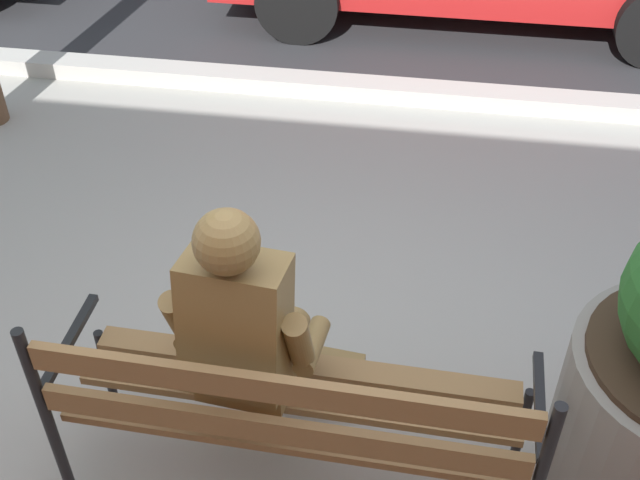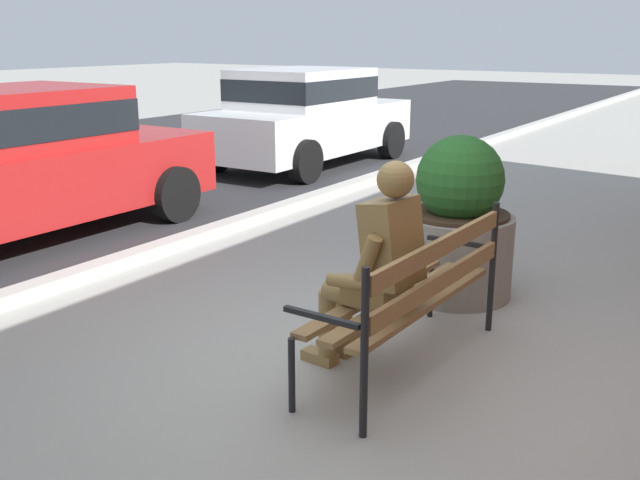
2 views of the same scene
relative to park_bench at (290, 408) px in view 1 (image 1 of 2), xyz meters
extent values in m
plane|color=#9E9B93|center=(-0.14, 0.29, -0.54)|extent=(80.00, 80.00, 0.00)
cube|color=#B2AFA8|center=(-0.14, 3.19, -0.48)|extent=(60.00, 0.20, 0.12)
cube|color=olive|center=(0.00, -0.07, -0.09)|extent=(1.70, 0.15, 0.04)
cube|color=olive|center=(0.00, 0.11, -0.09)|extent=(1.70, 0.15, 0.04)
cube|color=olive|center=(0.01, 0.29, -0.09)|extent=(1.70, 0.15, 0.04)
cube|color=olive|center=(0.00, -0.16, 0.08)|extent=(1.70, 0.08, 0.11)
cube|color=olive|center=(0.00, -0.16, 0.30)|extent=(1.70, 0.08, 0.11)
cylinder|color=black|center=(-0.87, 0.33, -0.32)|extent=(0.04, 0.04, 0.45)
cylinder|color=black|center=(-0.88, -0.14, -0.07)|extent=(0.04, 0.04, 0.95)
cube|color=black|center=(-0.88, 0.13, 0.08)|extent=(0.05, 0.48, 0.03)
cylinder|color=black|center=(0.89, 0.29, -0.32)|extent=(0.04, 0.04, 0.45)
cube|color=black|center=(0.88, 0.09, 0.08)|extent=(0.05, 0.48, 0.03)
cube|color=olive|center=(-0.19, 0.17, 0.02)|extent=(0.37, 0.35, 0.16)
cube|color=olive|center=(-0.20, 0.07, 0.34)|extent=(0.39, 0.32, 0.55)
sphere|color=olive|center=(-0.20, 0.06, 0.72)|extent=(0.22, 0.22, 0.22)
cylinder|color=olive|center=(-0.41, 0.11, 0.29)|extent=(0.11, 0.19, 0.29)
cylinder|color=olive|center=(-0.41, 0.25, 0.12)|extent=(0.11, 0.27, 0.10)
cylinder|color=olive|center=(0.03, 0.07, 0.29)|extent=(0.11, 0.19, 0.29)
cylinder|color=olive|center=(0.05, 0.21, 0.12)|extent=(0.11, 0.27, 0.10)
cylinder|color=olive|center=(-0.26, 0.32, -0.02)|extent=(0.17, 0.38, 0.14)
cylinder|color=olive|center=(-0.24, 0.50, -0.29)|extent=(0.11, 0.11, 0.50)
cube|color=olive|center=(-0.24, 0.56, -0.51)|extent=(0.13, 0.25, 0.07)
cylinder|color=olive|center=(-0.08, 0.30, -0.02)|extent=(0.17, 0.38, 0.14)
cylinder|color=olive|center=(-0.06, 0.48, -0.29)|extent=(0.11, 0.11, 0.50)
cube|color=olive|center=(-0.06, 0.54, -0.51)|extent=(0.13, 0.25, 0.07)
cube|color=olive|center=(0.07, 0.57, -0.46)|extent=(0.30, 0.21, 0.16)
cylinder|color=black|center=(-0.66, 3.98, -0.22)|extent=(0.64, 0.22, 0.64)
camera|label=1|loc=(0.39, -1.81, 2.37)|focal=45.48mm
camera|label=2|loc=(-3.89, -1.81, 1.52)|focal=40.68mm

